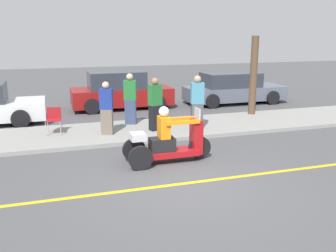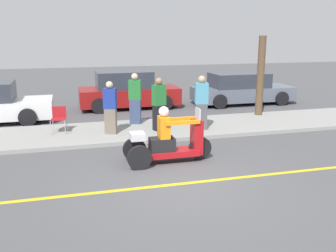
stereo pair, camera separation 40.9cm
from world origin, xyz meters
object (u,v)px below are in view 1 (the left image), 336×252
(spectator_mid_group, at_px, (130,100))
(parked_car_lot_left, at_px, (233,89))
(tree_trunk, at_px, (253,76))
(motorcycle_trike, at_px, (168,143))
(folding_chair_curbside, at_px, (54,118))
(spectator_by_tree, at_px, (155,105))
(parked_car_lot_center, at_px, (120,91))
(spectator_with_child, at_px, (107,109))
(spectator_near_curb, at_px, (197,103))

(spectator_mid_group, height_order, parked_car_lot_left, spectator_mid_group)
(tree_trunk, bearing_deg, motorcycle_trike, -139.24)
(parked_car_lot_left, bearing_deg, folding_chair_curbside, -156.28)
(spectator_by_tree, bearing_deg, parked_car_lot_center, 93.69)
(spectator_with_child, height_order, spectator_by_tree, spectator_by_tree)
(folding_chair_curbside, bearing_deg, tree_trunk, 5.30)
(folding_chair_curbside, bearing_deg, spectator_by_tree, -11.07)
(spectator_by_tree, xyz_separation_m, parked_car_lot_left, (5.01, 4.22, -0.27))
(spectator_mid_group, xyz_separation_m, folding_chair_curbside, (-2.59, -0.50, -0.35))
(parked_car_lot_left, relative_size, tree_trunk, 1.55)
(spectator_with_child, xyz_separation_m, spectator_by_tree, (1.59, 0.03, 0.03))
(spectator_with_child, distance_m, spectator_near_curb, 2.97)
(motorcycle_trike, bearing_deg, spectator_with_child, 112.43)
(folding_chair_curbside, bearing_deg, spectator_mid_group, 10.84)
(spectator_near_curb, bearing_deg, tree_trunk, 27.83)
(parked_car_lot_center, bearing_deg, parked_car_lot_left, -4.41)
(tree_trunk, bearing_deg, spectator_mid_group, -177.66)
(motorcycle_trike, height_order, spectator_near_curb, spectator_near_curb)
(spectator_by_tree, distance_m, folding_chair_curbside, 3.26)
(spectator_with_child, relative_size, parked_car_lot_center, 0.39)
(spectator_mid_group, bearing_deg, spectator_by_tree, -62.24)
(spectator_near_curb, xyz_separation_m, parked_car_lot_center, (-1.67, 4.88, -0.22))
(spectator_near_curb, bearing_deg, spectator_by_tree, 169.61)
(motorcycle_trike, distance_m, spectator_mid_group, 3.95)
(spectator_with_child, height_order, tree_trunk, tree_trunk)
(motorcycle_trike, relative_size, spectator_with_child, 1.37)
(spectator_by_tree, distance_m, parked_car_lot_left, 6.56)
(spectator_near_curb, bearing_deg, parked_car_lot_center, 108.86)
(spectator_mid_group, relative_size, spectator_with_child, 1.06)
(spectator_with_child, bearing_deg, spectator_mid_group, 48.99)
(motorcycle_trike, bearing_deg, parked_car_lot_center, 88.88)
(folding_chair_curbside, bearing_deg, spectator_with_child, -22.40)
(spectator_by_tree, distance_m, tree_trunk, 4.59)
(spectator_by_tree, bearing_deg, spectator_near_curb, -10.39)
(spectator_with_child, height_order, spectator_near_curb, spectator_near_curb)
(spectator_with_child, distance_m, parked_car_lot_left, 7.86)
(motorcycle_trike, relative_size, parked_car_lot_center, 0.53)
(tree_trunk, bearing_deg, parked_car_lot_left, 77.03)
(spectator_by_tree, relative_size, parked_car_lot_left, 0.37)
(spectator_mid_group, relative_size, spectator_by_tree, 1.03)
(parked_car_lot_center, bearing_deg, motorcycle_trike, -91.12)
(motorcycle_trike, relative_size, parked_car_lot_left, 0.49)
(parked_car_lot_left, xyz_separation_m, tree_trunk, (-0.67, -2.90, 0.95))
(motorcycle_trike, distance_m, parked_car_lot_center, 7.44)
(spectator_with_child, bearing_deg, motorcycle_trike, -67.57)
(parked_car_lot_center, bearing_deg, tree_trunk, -35.50)
(motorcycle_trike, height_order, spectator_mid_group, spectator_mid_group)
(spectator_near_curb, height_order, parked_car_lot_left, spectator_near_curb)
(spectator_with_child, relative_size, folding_chair_curbside, 2.04)
(spectator_near_curb, height_order, tree_trunk, tree_trunk)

